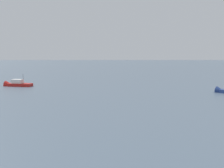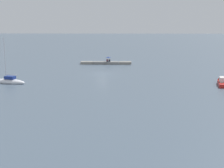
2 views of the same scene
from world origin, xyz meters
name	(u,v)px [view 2 (image 2 of 2)]	position (x,y,z in m)	size (l,w,h in m)	color
ground_plane	(102,74)	(0.00, 0.00, 0.00)	(500.00, 500.00, 0.00)	#475666
seawall_pier	(106,63)	(0.00, -16.19, 0.32)	(12.75, 1.84, 0.63)	gray
person_seated_dark_left	(109,61)	(-0.87, -16.19, 0.89)	(0.46, 0.65, 0.73)	#1E2333
person_seated_maroon_right	(107,61)	(-0.31, -16.10, 0.89)	(0.46, 0.65, 0.73)	#1E2333
umbrella_open_navy	(108,57)	(-0.58, -16.10, 1.76)	(1.41, 1.41, 1.30)	black
sailboat_white_near	(9,81)	(15.47, 10.77, 0.31)	(6.49, 3.52, 8.23)	silver
motorboat_red_near	(223,83)	(-21.09, 11.16, 0.33)	(2.77, 5.73, 3.09)	red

